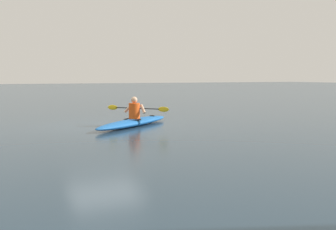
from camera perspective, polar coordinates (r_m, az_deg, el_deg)
The scene contains 3 objects.
ground_plane at distance 14.52m, azimuth -8.59°, elevation -1.37°, with size 160.00×160.00×0.00m, color #233847.
kayak at distance 14.12m, azimuth -4.65°, elevation -1.00°, with size 3.78×3.19×0.25m.
kayaker at distance 14.12m, azimuth -4.55°, elevation 0.76°, with size 1.51×1.89×0.73m.
Camera 1 is at (4.22, 13.80, 1.68)m, focal length 44.92 mm.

